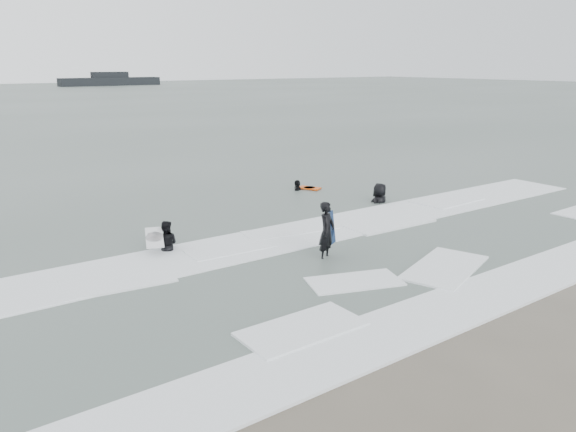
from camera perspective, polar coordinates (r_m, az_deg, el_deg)
ground at (r=13.53m, az=12.40°, el=-9.11°), size 320.00×320.00×0.00m
surfer_centre at (r=16.38m, az=3.91°, el=-4.39°), size 0.75×0.66×1.73m
surfer_wading at (r=17.37m, az=-12.23°, el=-3.55°), size 0.93×0.87×1.51m
surfer_right_near at (r=24.98m, az=0.98°, el=2.56°), size 1.03×0.88×1.65m
surfer_right_far at (r=23.05m, az=9.27°, el=1.28°), size 1.10×0.85×1.98m
surf_foam at (r=16.03m, az=2.68°, el=-4.66°), size 30.03×9.06×0.09m
bodyboards at (r=19.34m, az=-1.79°, el=0.28°), size 9.85×8.08×1.25m
vessel_horizon at (r=148.61m, az=-17.61°, el=12.98°), size 24.14×4.31×3.28m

